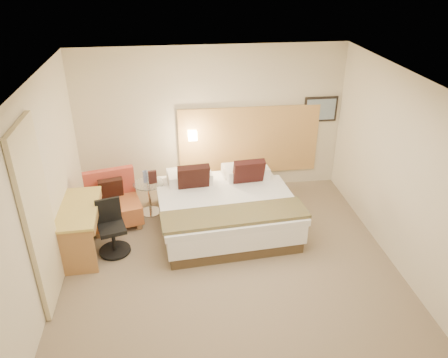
{
  "coord_description": "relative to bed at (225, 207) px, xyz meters",
  "views": [
    {
      "loc": [
        -0.71,
        -4.91,
        4.07
      ],
      "look_at": [
        0.01,
        0.74,
        1.09
      ],
      "focal_mm": 35.0,
      "sensor_mm": 36.0,
      "label": 1
    }
  ],
  "objects": [
    {
      "name": "floor",
      "position": [
        -0.08,
        -1.17,
        -0.35
      ],
      "size": [
        4.8,
        5.0,
        0.02
      ],
      "primitive_type": "cube",
      "color": "#776650",
      "rests_on": "ground"
    },
    {
      "name": "ceiling",
      "position": [
        -0.08,
        -1.17,
        2.37
      ],
      "size": [
        4.8,
        5.0,
        0.02
      ],
      "primitive_type": "cube",
      "color": "white",
      "rests_on": "floor"
    },
    {
      "name": "wall_back",
      "position": [
        -0.08,
        1.34,
        1.01
      ],
      "size": [
        4.8,
        0.02,
        2.7
      ],
      "primitive_type": "cube",
      "color": "beige",
      "rests_on": "floor"
    },
    {
      "name": "wall_front",
      "position": [
        -0.08,
        -3.68,
        1.01
      ],
      "size": [
        4.8,
        0.02,
        2.7
      ],
      "primitive_type": "cube",
      "color": "beige",
      "rests_on": "floor"
    },
    {
      "name": "wall_left",
      "position": [
        -2.49,
        -1.17,
        1.01
      ],
      "size": [
        0.02,
        5.0,
        2.7
      ],
      "primitive_type": "cube",
      "color": "beige",
      "rests_on": "floor"
    },
    {
      "name": "wall_right",
      "position": [
        2.33,
        -1.17,
        1.01
      ],
      "size": [
        0.02,
        5.0,
        2.7
      ],
      "primitive_type": "cube",
      "color": "beige",
      "rests_on": "floor"
    },
    {
      "name": "headboard_panel",
      "position": [
        0.62,
        1.3,
        0.61
      ],
      "size": [
        2.6,
        0.04,
        1.3
      ],
      "primitive_type": "cube",
      "color": "#BD8949",
      "rests_on": "wall_back"
    },
    {
      "name": "art_frame",
      "position": [
        1.94,
        1.31,
        1.16
      ],
      "size": [
        0.62,
        0.03,
        0.47
      ],
      "primitive_type": "cube",
      "color": "black",
      "rests_on": "wall_back"
    },
    {
      "name": "art_canvas",
      "position": [
        1.94,
        1.29,
        1.16
      ],
      "size": [
        0.54,
        0.01,
        0.39
      ],
      "primitive_type": "cube",
      "color": "gray",
      "rests_on": "wall_back"
    },
    {
      "name": "lamp_arm",
      "position": [
        -0.43,
        1.25,
        0.81
      ],
      "size": [
        0.02,
        0.12,
        0.02
      ],
      "primitive_type": "cylinder",
      "rotation": [
        1.57,
        0.0,
        0.0
      ],
      "color": "silver",
      "rests_on": "wall_back"
    },
    {
      "name": "lamp_shade",
      "position": [
        -0.43,
        1.19,
        0.81
      ],
      "size": [
        0.15,
        0.15,
        0.15
      ],
      "primitive_type": "cube",
      "color": "#F8E7C1",
      "rests_on": "wall_back"
    },
    {
      "name": "curtain",
      "position": [
        -2.44,
        -1.42,
        0.88
      ],
      "size": [
        0.06,
        0.9,
        2.42
      ],
      "primitive_type": "cube",
      "color": "beige",
      "rests_on": "wall_left"
    },
    {
      "name": "bottle_a",
      "position": [
        -1.29,
        0.58,
        0.35
      ],
      "size": [
        0.07,
        0.07,
        0.21
      ],
      "primitive_type": "cylinder",
      "rotation": [
        0.0,
        0.0,
        0.21
      ],
      "color": "#8BA0D7",
      "rests_on": "side_table"
    },
    {
      "name": "bottle_b",
      "position": [
        -1.27,
        0.59,
        0.35
      ],
      "size": [
        0.07,
        0.07,
        0.21
      ],
      "primitive_type": "cylinder",
      "rotation": [
        0.0,
        0.0,
        0.21
      ],
      "color": "#839DCB",
      "rests_on": "side_table"
    },
    {
      "name": "menu_folder",
      "position": [
        -1.16,
        0.53,
        0.36
      ],
      "size": [
        0.14,
        0.08,
        0.23
      ],
      "primitive_type": "cube",
      "rotation": [
        0.0,
        0.0,
        0.21
      ],
      "color": "black",
      "rests_on": "side_table"
    },
    {
      "name": "bed",
      "position": [
        0.0,
        0.0,
        0.0
      ],
      "size": [
        2.28,
        2.23,
        1.04
      ],
      "color": "#4A3925",
      "rests_on": "floor"
    },
    {
      "name": "lounge_chair",
      "position": [
        -1.83,
        0.33,
        0.01
      ],
      "size": [
        0.98,
        0.9,
        0.87
      ],
      "color": "#A3774D",
      "rests_on": "floor"
    },
    {
      "name": "side_table",
      "position": [
        -1.24,
        0.55,
        -0.01
      ],
      "size": [
        0.62,
        0.62,
        0.58
      ],
      "color": "#BBBDC2",
      "rests_on": "floor"
    },
    {
      "name": "desk",
      "position": [
        -2.19,
        -0.42,
        0.26
      ],
      "size": [
        0.6,
        1.24,
        0.76
      ],
      "color": "gold",
      "rests_on": "floor"
    },
    {
      "name": "desk_chair",
      "position": [
        -1.77,
        -0.49,
        0.01
      ],
      "size": [
        0.58,
        0.58,
        0.83
      ],
      "color": "black",
      "rests_on": "floor"
    }
  ]
}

